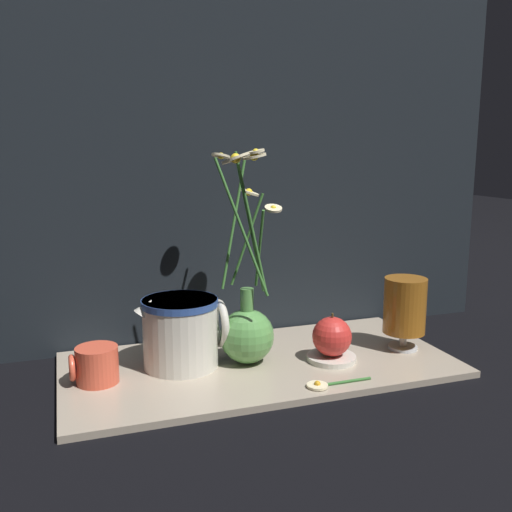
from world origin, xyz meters
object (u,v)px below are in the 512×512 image
at_px(vase_with_flowers, 247,326).
at_px(yellow_mug, 96,366).
at_px(orange_fruit, 332,336).
at_px(tea_glass, 405,307).
at_px(ceramic_pitcher, 182,329).

bearing_deg(vase_with_flowers, yellow_mug, -178.13).
bearing_deg(yellow_mug, orange_fruit, -4.64).
distance_m(tea_glass, orange_fruit, 0.17).
relative_size(yellow_mug, tea_glass, 0.57).
xyz_separation_m(yellow_mug, tea_glass, (0.58, -0.02, 0.05)).
xyz_separation_m(yellow_mug, ceramic_pitcher, (0.15, 0.03, 0.04)).
relative_size(vase_with_flowers, orange_fruit, 4.78).
height_order(vase_with_flowers, ceramic_pitcher, vase_with_flowers).
bearing_deg(yellow_mug, ceramic_pitcher, 11.55).
height_order(vase_with_flowers, orange_fruit, vase_with_flowers).
xyz_separation_m(yellow_mug, orange_fruit, (0.42, -0.03, 0.02)).
bearing_deg(yellow_mug, tea_glass, -2.30).
height_order(ceramic_pitcher, orange_fruit, ceramic_pitcher).
relative_size(ceramic_pitcher, tea_glass, 1.14).
distance_m(vase_with_flowers, ceramic_pitcher, 0.12).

